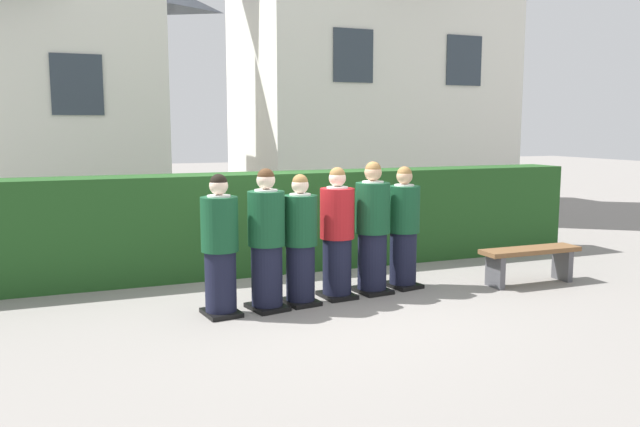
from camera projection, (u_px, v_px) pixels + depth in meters
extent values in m
plane|color=gray|center=(320.00, 300.00, 7.66)|extent=(60.00, 60.00, 0.00)
cylinder|color=black|center=(221.00, 283.00, 7.00)|extent=(0.34, 0.34, 0.72)
cube|color=black|center=(221.00, 313.00, 7.05)|extent=(0.42, 0.49, 0.05)
cylinder|color=#144728|center=(219.00, 224.00, 6.91)|extent=(0.41, 0.41, 0.59)
cylinder|color=white|center=(219.00, 196.00, 6.87)|extent=(0.25, 0.25, 0.03)
cube|color=navy|center=(213.00, 211.00, 7.06)|extent=(0.04, 0.02, 0.26)
sphere|color=beige|center=(219.00, 186.00, 6.86)|extent=(0.20, 0.20, 0.20)
sphere|color=black|center=(219.00, 182.00, 6.85)|extent=(0.19, 0.19, 0.19)
cube|color=white|center=(211.00, 229.00, 7.15)|extent=(0.15, 0.03, 0.20)
cylinder|color=black|center=(267.00, 277.00, 7.23)|extent=(0.35, 0.35, 0.74)
cube|color=black|center=(267.00, 307.00, 7.27)|extent=(0.46, 0.53, 0.05)
cylinder|color=#144728|center=(266.00, 218.00, 7.13)|extent=(0.42, 0.42, 0.61)
cylinder|color=white|center=(266.00, 191.00, 7.09)|extent=(0.26, 0.26, 0.03)
cube|color=gold|center=(258.00, 206.00, 7.28)|extent=(0.04, 0.02, 0.27)
sphere|color=beige|center=(266.00, 180.00, 7.08)|extent=(0.21, 0.21, 0.21)
sphere|color=#472D19|center=(266.00, 177.00, 7.07)|extent=(0.19, 0.19, 0.19)
cube|color=white|center=(255.00, 224.00, 7.37)|extent=(0.15, 0.04, 0.20)
cylinder|color=black|center=(300.00, 275.00, 7.45)|extent=(0.34, 0.34, 0.70)
cube|color=black|center=(301.00, 302.00, 7.49)|extent=(0.42, 0.49, 0.05)
cylinder|color=#144728|center=(300.00, 220.00, 7.36)|extent=(0.40, 0.40, 0.58)
cylinder|color=white|center=(300.00, 195.00, 7.32)|extent=(0.25, 0.25, 0.03)
cube|color=#236038|center=(293.00, 209.00, 7.51)|extent=(0.04, 0.02, 0.26)
sphere|color=beige|center=(300.00, 185.00, 7.31)|extent=(0.20, 0.20, 0.20)
sphere|color=olive|center=(300.00, 182.00, 7.30)|extent=(0.18, 0.18, 0.18)
cylinder|color=black|center=(337.00, 268.00, 7.74)|extent=(0.35, 0.35, 0.73)
cube|color=black|center=(337.00, 295.00, 7.78)|extent=(0.41, 0.49, 0.05)
cylinder|color=#AD191E|center=(337.00, 213.00, 7.65)|extent=(0.41, 0.41, 0.60)
cylinder|color=white|center=(337.00, 188.00, 7.61)|extent=(0.26, 0.26, 0.03)
cube|color=navy|center=(330.00, 202.00, 7.80)|extent=(0.04, 0.02, 0.27)
sphere|color=beige|center=(337.00, 178.00, 7.59)|extent=(0.21, 0.21, 0.21)
sphere|color=olive|center=(337.00, 175.00, 7.58)|extent=(0.19, 0.19, 0.19)
cube|color=white|center=(327.00, 218.00, 7.89)|extent=(0.15, 0.02, 0.20)
cylinder|color=black|center=(372.00, 263.00, 7.97)|extent=(0.36, 0.36, 0.76)
cube|color=black|center=(372.00, 290.00, 8.02)|extent=(0.44, 0.52, 0.05)
cylinder|color=#144728|center=(373.00, 208.00, 7.88)|extent=(0.43, 0.43, 0.63)
cylinder|color=white|center=(373.00, 182.00, 7.84)|extent=(0.27, 0.27, 0.03)
cube|color=gold|center=(364.00, 196.00, 8.04)|extent=(0.04, 0.02, 0.28)
sphere|color=tan|center=(373.00, 172.00, 7.82)|extent=(0.21, 0.21, 0.21)
sphere|color=olive|center=(373.00, 169.00, 7.81)|extent=(0.20, 0.20, 0.20)
cylinder|color=black|center=(403.00, 260.00, 8.24)|extent=(0.35, 0.35, 0.72)
cube|color=black|center=(403.00, 285.00, 8.29)|extent=(0.44, 0.51, 0.05)
cylinder|color=#144728|center=(404.00, 209.00, 8.16)|extent=(0.41, 0.41, 0.60)
cylinder|color=white|center=(404.00, 186.00, 8.11)|extent=(0.25, 0.25, 0.03)
cube|color=gold|center=(394.00, 198.00, 8.30)|extent=(0.04, 0.02, 0.26)
sphere|color=tan|center=(404.00, 176.00, 8.10)|extent=(0.20, 0.20, 0.20)
sphere|color=olive|center=(404.00, 174.00, 8.09)|extent=(0.19, 0.19, 0.19)
cube|color=#214C1E|center=(276.00, 222.00, 9.18)|extent=(9.70, 0.70, 1.42)
cube|color=silver|center=(366.00, 95.00, 15.88)|extent=(6.05, 4.36, 5.71)
cube|color=#2D3842|center=(353.00, 56.00, 13.27)|extent=(0.90, 0.04, 1.10)
cube|color=#2D3842|center=(464.00, 61.00, 14.26)|extent=(0.90, 0.04, 1.10)
cube|color=silver|center=(5.00, 116.00, 12.78)|extent=(6.02, 3.49, 4.56)
cube|color=#2D3842|center=(77.00, 85.00, 11.57)|extent=(0.90, 0.04, 1.10)
cube|color=brown|center=(530.00, 250.00, 8.40)|extent=(1.40, 0.36, 0.06)
cube|color=#4C4C51|center=(495.00, 272.00, 8.23)|extent=(0.08, 0.32, 0.42)
cube|color=#4C4C51|center=(562.00, 265.00, 8.63)|extent=(0.08, 0.32, 0.42)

